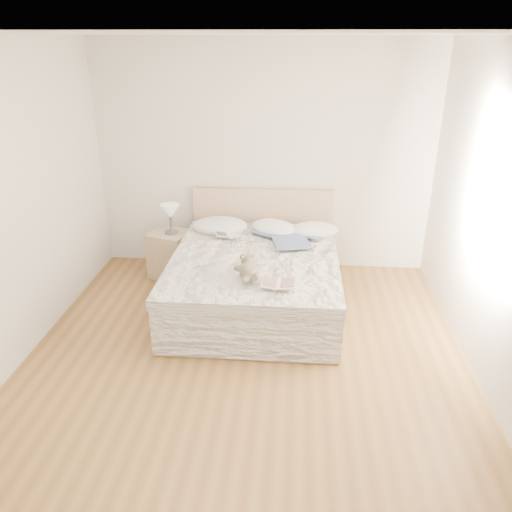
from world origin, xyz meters
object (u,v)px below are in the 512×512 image
object	(u,v)px
teddy_bear	(248,275)
childrens_book	(279,284)
photo_book	(228,235)
nightstand	(171,254)
bed	(256,277)
table_lamp	(170,213)

from	to	relation	value
teddy_bear	childrens_book	bearing A→B (deg)	-33.96
childrens_book	photo_book	bearing A→B (deg)	121.60
nightstand	photo_book	bearing A→B (deg)	-14.48
photo_book	childrens_book	size ratio (longest dim) A/B	0.89
photo_book	teddy_bear	size ratio (longest dim) A/B	0.94
photo_book	nightstand	bearing A→B (deg)	149.15
photo_book	teddy_bear	xyz separation A→B (m)	(0.34, -1.07, 0.02)
teddy_bear	photo_book	bearing A→B (deg)	94.50
bed	table_lamp	size ratio (longest dim) A/B	6.14
table_lamp	photo_book	bearing A→B (deg)	-14.12
table_lamp	teddy_bear	size ratio (longest dim) A/B	1.13
teddy_bear	table_lamp	bearing A→B (deg)	116.52
bed	childrens_book	size ratio (longest dim) A/B	6.55
bed	nightstand	size ratio (longest dim) A/B	3.83
bed	nightstand	world-z (taller)	bed
nightstand	table_lamp	size ratio (longest dim) A/B	1.60
bed	teddy_bear	size ratio (longest dim) A/B	6.93
childrens_book	table_lamp	bearing A→B (deg)	137.83
nightstand	table_lamp	world-z (taller)	table_lamp
bed	childrens_book	world-z (taller)	bed
table_lamp	childrens_book	distance (m)	1.89
bed	teddy_bear	xyz separation A→B (m)	(-0.01, -0.66, 0.34)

